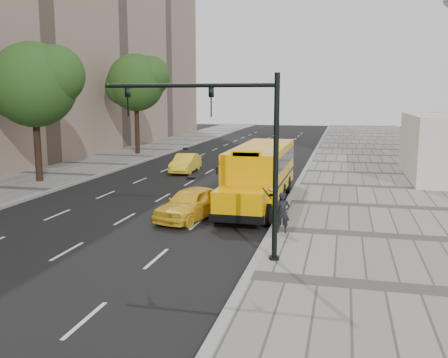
% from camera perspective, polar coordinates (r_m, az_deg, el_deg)
% --- Properties ---
extents(ground, '(140.00, 140.00, 0.00)m').
position_cam_1_polar(ground, '(27.84, -5.08, -2.24)').
color(ground, black).
rests_on(ground, ground).
extents(sidewalk_museum, '(12.00, 140.00, 0.15)m').
position_cam_1_polar(sidewalk_museum, '(26.61, 20.27, -3.20)').
color(sidewalk_museum, gray).
rests_on(sidewalk_museum, ground).
extents(sidewalk_far, '(6.00, 140.00, 0.15)m').
position_cam_1_polar(sidewalk_far, '(32.99, -23.51, -1.02)').
color(sidewalk_far, gray).
rests_on(sidewalk_far, ground).
extents(curb_museum, '(0.30, 140.00, 0.15)m').
position_cam_1_polar(curb_museum, '(26.55, 7.30, -2.70)').
color(curb_museum, gray).
rests_on(curb_museum, ground).
extents(curb_far, '(0.30, 140.00, 0.15)m').
position_cam_1_polar(curb_far, '(31.28, -19.11, -1.29)').
color(curb_far, gray).
rests_on(curb_far, ground).
extents(tree_b, '(6.06, 5.38, 9.02)m').
position_cam_1_polar(tree_b, '(34.26, -20.78, 10.12)').
color(tree_b, black).
rests_on(tree_b, ground).
extents(tree_c, '(6.02, 5.35, 9.52)m').
position_cam_1_polar(tree_c, '(48.39, -9.94, 10.85)').
color(tree_c, black).
rests_on(tree_c, ground).
extents(school_bus, '(2.96, 11.56, 3.19)m').
position_cam_1_polar(school_bus, '(26.65, 4.22, 1.09)').
color(school_bus, '#F2A400').
rests_on(school_bus, ground).
extents(taxi_near, '(2.80, 4.66, 1.49)m').
position_cam_1_polar(taxi_near, '(23.11, -3.78, -2.79)').
color(taxi_near, yellow).
rests_on(taxi_near, ground).
extents(taxi_far, '(1.60, 4.19, 1.36)m').
position_cam_1_polar(taxi_far, '(37.20, -4.42, 1.82)').
color(taxi_far, yellow).
rests_on(taxi_far, ground).
extents(pedestrian, '(0.63, 0.44, 1.66)m').
position_cam_1_polar(pedestrian, '(20.36, 6.71, -3.85)').
color(pedestrian, black).
rests_on(pedestrian, sidewalk_museum).
extents(traffic_signal, '(6.18, 0.36, 6.40)m').
position_cam_1_polar(traffic_signal, '(16.74, 1.19, 4.11)').
color(traffic_signal, black).
rests_on(traffic_signal, ground).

